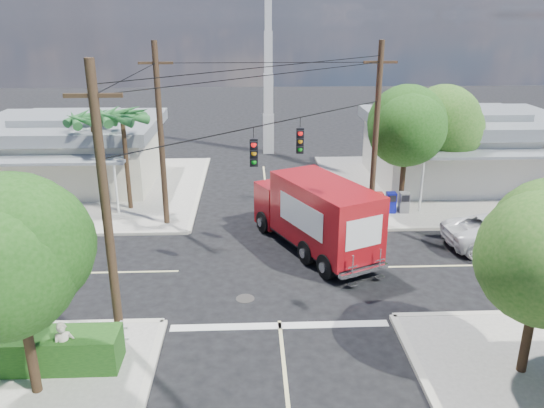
{
  "coord_description": "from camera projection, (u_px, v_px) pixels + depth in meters",
  "views": [
    {
      "loc": [
        -0.95,
        -20.0,
        10.07
      ],
      "look_at": [
        0.0,
        2.0,
        2.2
      ],
      "focal_mm": 35.0,
      "sensor_mm": 36.0,
      "label": 1
    }
  ],
  "objects": [
    {
      "name": "building_nw",
      "position": [
        71.0,
        150.0,
        32.74
      ],
      "size": [
        10.8,
        10.2,
        4.3
      ],
      "color": "beige",
      "rests_on": "sidewalk_nw"
    },
    {
      "name": "utility_poles",
      "position": [
        235.0,
        152.0,
        22.12
      ],
      "size": [
        12.0,
        10.68,
        9.0
      ],
      "color": "#473321",
      "rests_on": "ground"
    },
    {
      "name": "palm_nw_front",
      "position": [
        122.0,
        118.0,
        27.3
      ],
      "size": [
        3.01,
        3.08,
        5.59
      ],
      "color": "#422D1C",
      "rests_on": "sidewalk_nw"
    },
    {
      "name": "road_markings",
      "position": [
        276.0,
        286.0,
        20.86
      ],
      "size": [
        32.0,
        32.0,
        0.01
      ],
      "color": "beige",
      "rests_on": "ground"
    },
    {
      "name": "ground",
      "position": [
        274.0,
        269.0,
        22.25
      ],
      "size": [
        120.0,
        120.0,
        0.0
      ],
      "primitive_type": "plane",
      "color": "black",
      "rests_on": "ground"
    },
    {
      "name": "picket_fence",
      "position": [
        32.0,
        336.0,
        16.43
      ],
      "size": [
        5.94,
        0.06,
        1.0
      ],
      "color": "silver",
      "rests_on": "sidewalk_sw"
    },
    {
      "name": "radio_tower",
      "position": [
        268.0,
        78.0,
        39.18
      ],
      "size": [
        0.8,
        0.8,
        17.0
      ],
      "color": "silver",
      "rests_on": "ground"
    },
    {
      "name": "vending_boxes",
      "position": [
        391.0,
        202.0,
        28.11
      ],
      "size": [
        1.9,
        0.5,
        1.1
      ],
      "color": "#A91A15",
      "rests_on": "sidewalk_ne"
    },
    {
      "name": "delivery_truck",
      "position": [
        315.0,
        214.0,
        23.58
      ],
      "size": [
        5.36,
        7.94,
        3.34
      ],
      "color": "black",
      "rests_on": "ground"
    },
    {
      "name": "pedestrian",
      "position": [
        65.0,
        348.0,
        15.33
      ],
      "size": [
        0.71,
        0.59,
        1.66
      ],
      "primitive_type": "imported",
      "rotation": [
        0.0,
        0.0,
        0.36
      ],
      "color": "beige",
      "rests_on": "sidewalk_sw"
    },
    {
      "name": "tree_sw_front",
      "position": [
        13.0,
        255.0,
        13.41
      ],
      "size": [
        3.88,
        3.78,
        6.03
      ],
      "color": "#422D1C",
      "rests_on": "sidewalk_sw"
    },
    {
      "name": "hedge_sw",
      "position": [
        14.0,
        351.0,
        15.67
      ],
      "size": [
        6.2,
        1.2,
        1.1
      ],
      "primitive_type": "cube",
      "color": "#163F13",
      "rests_on": "sidewalk_sw"
    },
    {
      "name": "parked_car",
      "position": [
        505.0,
        232.0,
        24.07
      ],
      "size": [
        5.6,
        2.83,
        1.52
      ],
      "primitive_type": "imported",
      "rotation": [
        0.0,
        0.0,
        1.63
      ],
      "color": "silver",
      "rests_on": "ground"
    },
    {
      "name": "tree_ne_back",
      "position": [
        441.0,
        126.0,
        29.66
      ],
      "size": [
        3.77,
        3.66,
        5.82
      ],
      "color": "#422D1C",
      "rests_on": "sidewalk_ne"
    },
    {
      "name": "sidewalk_nw",
      "position": [
        86.0,
        190.0,
        32.02
      ],
      "size": [
        14.12,
        14.12,
        0.14
      ],
      "color": "gray",
      "rests_on": "ground"
    },
    {
      "name": "tree_ne_front",
      "position": [
        408.0,
        124.0,
        27.29
      ],
      "size": [
        4.21,
        4.14,
        6.66
      ],
      "color": "#422D1C",
      "rests_on": "sidewalk_ne"
    },
    {
      "name": "sidewalk_ne",
      "position": [
        441.0,
        186.0,
        32.9
      ],
      "size": [
        14.12,
        14.12,
        0.14
      ],
      "color": "gray",
      "rests_on": "ground"
    },
    {
      "name": "building_ne",
      "position": [
        464.0,
        146.0,
        33.23
      ],
      "size": [
        11.8,
        10.2,
        4.5
      ],
      "color": "white",
      "rests_on": "sidewalk_ne"
    },
    {
      "name": "palm_nw_back",
      "position": [
        92.0,
        120.0,
        28.76
      ],
      "size": [
        3.01,
        3.08,
        5.19
      ],
      "color": "#422D1C",
      "rests_on": "sidewalk_nw"
    }
  ]
}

